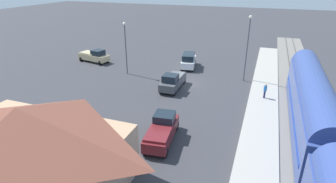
% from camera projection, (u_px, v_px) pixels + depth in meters
% --- Properties ---
extents(ground_plane, '(200.00, 200.00, 0.00)m').
position_uv_depth(ground_plane, '(185.00, 84.00, 36.28)').
color(ground_plane, '#38383D').
extents(railway_track, '(4.80, 70.00, 0.30)m').
position_uv_depth(railway_track, '(300.00, 98.00, 31.80)').
color(railway_track, slate).
rests_on(railway_track, ground).
extents(platform, '(3.20, 46.00, 0.30)m').
position_uv_depth(platform, '(264.00, 93.00, 33.05)').
color(platform, '#A8A399').
rests_on(platform, ground).
extents(station_building, '(12.74, 9.03, 6.00)m').
position_uv_depth(station_building, '(25.00, 148.00, 17.31)').
color(station_building, tan).
rests_on(station_building, ground).
extents(pedestrian_on_platform, '(0.36, 0.36, 1.71)m').
position_uv_depth(pedestrian_on_platform, '(265.00, 90.00, 30.94)').
color(pedestrian_on_platform, '#23284C').
rests_on(pedestrian_on_platform, platform).
extents(pickup_tan, '(5.68, 3.30, 2.14)m').
position_uv_depth(pickup_tan, '(94.00, 56.00, 44.98)').
color(pickup_tan, '#C6B284').
rests_on(pickup_tan, ground).
extents(pickup_maroon, '(2.59, 5.59, 2.14)m').
position_uv_depth(pickup_maroon, '(162.00, 130.00, 23.40)').
color(pickup_maroon, maroon).
rests_on(pickup_maroon, ground).
extents(suv_white, '(2.84, 5.18, 2.22)m').
position_uv_depth(suv_white, '(189.00, 60.00, 42.24)').
color(suv_white, white).
rests_on(suv_white, ground).
extents(pickup_charcoal, '(2.05, 5.43, 2.14)m').
position_uv_depth(pickup_charcoal, '(173.00, 81.00, 34.28)').
color(pickup_charcoal, '#47494F').
rests_on(pickup_charcoal, ground).
extents(light_pole_near_platform, '(0.44, 0.44, 8.67)m').
position_uv_depth(light_pole_near_platform, '(248.00, 42.00, 35.16)').
color(light_pole_near_platform, '#515156').
rests_on(light_pole_near_platform, ground).
extents(light_pole_lot_center, '(0.44, 0.44, 7.39)m').
position_uv_depth(light_pole_lot_center, '(125.00, 42.00, 38.13)').
color(light_pole_lot_center, '#515156').
rests_on(light_pole_lot_center, ground).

